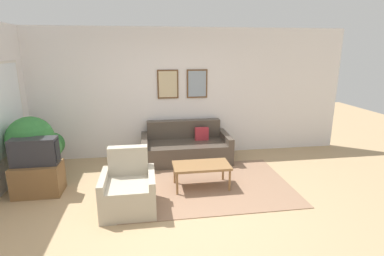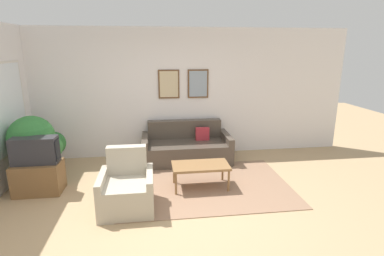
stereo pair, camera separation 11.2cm
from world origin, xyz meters
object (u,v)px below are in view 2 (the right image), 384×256
object	(u,v)px
potted_plant_tall	(32,139)
tv	(35,150)
couch	(186,148)
coffee_table	(201,167)
armchair	(127,190)

from	to	relation	value
potted_plant_tall	tv	bearing A→B (deg)	-65.63
couch	potted_plant_tall	size ratio (longest dim) A/B	1.52
couch	coffee_table	xyz separation A→B (m)	(0.09, -1.31, 0.10)
tv	couch	bearing A→B (deg)	23.93
couch	coffee_table	distance (m)	1.31
tv	armchair	xyz separation A→B (m)	(1.45, -0.70, -0.43)
couch	tv	size ratio (longest dim) A/B	2.62
couch	coffee_table	world-z (taller)	couch
coffee_table	potted_plant_tall	size ratio (longest dim) A/B	0.80
couch	coffee_table	size ratio (longest dim) A/B	1.91
couch	coffee_table	bearing A→B (deg)	-86.12
coffee_table	tv	size ratio (longest dim) A/B	1.37
coffee_table	armchair	size ratio (longest dim) A/B	1.08
couch	potted_plant_tall	xyz separation A→B (m)	(-2.73, -0.69, 0.51)
armchair	potted_plant_tall	world-z (taller)	potted_plant_tall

